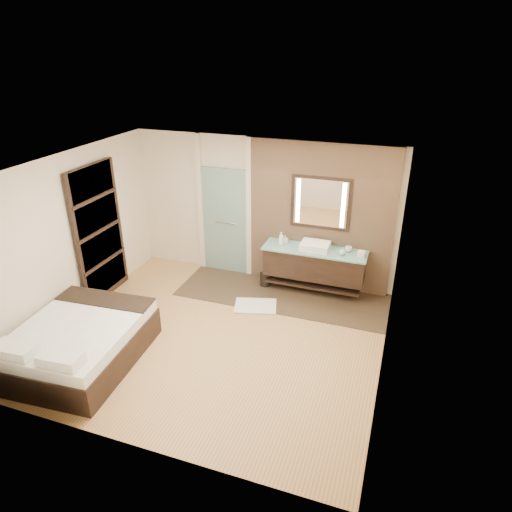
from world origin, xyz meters
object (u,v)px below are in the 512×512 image
at_px(mirror_unit, 321,203).
at_px(bed, 80,343).
at_px(waste_bin, 265,279).
at_px(vanity, 314,263).

distance_m(mirror_unit, bed, 4.49).
xyz_separation_m(bed, waste_bin, (1.82, 3.01, -0.18)).
height_order(bed, waste_bin, bed).
distance_m(vanity, bed, 4.11).
bearing_deg(waste_bin, vanity, 4.32).
bearing_deg(mirror_unit, waste_bin, -161.22).
bearing_deg(waste_bin, bed, -121.16).
height_order(mirror_unit, waste_bin, mirror_unit).
bearing_deg(bed, mirror_unit, 46.85).
bearing_deg(vanity, mirror_unit, 90.00).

